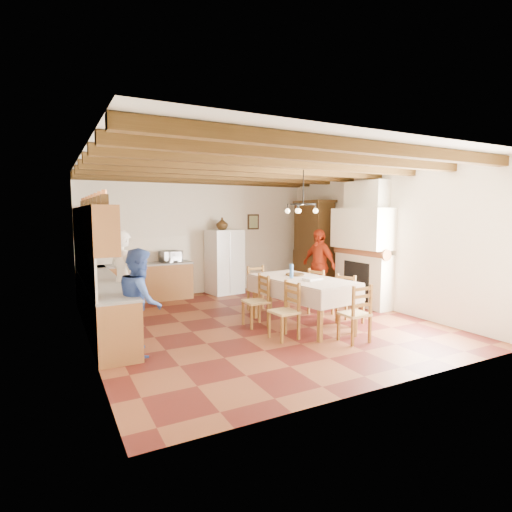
% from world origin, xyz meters
% --- Properties ---
extents(floor, '(6.00, 6.50, 0.02)m').
position_xyz_m(floor, '(0.00, 0.00, -0.01)').
color(floor, '#481611').
rests_on(floor, ground).
extents(ceiling, '(6.00, 6.50, 0.02)m').
position_xyz_m(ceiling, '(0.00, 0.00, 3.01)').
color(ceiling, silver).
rests_on(ceiling, ground).
extents(wall_back, '(6.00, 0.02, 3.00)m').
position_xyz_m(wall_back, '(0.00, 3.26, 1.50)').
color(wall_back, beige).
rests_on(wall_back, ground).
extents(wall_front, '(6.00, 0.02, 3.00)m').
position_xyz_m(wall_front, '(0.00, -3.26, 1.50)').
color(wall_front, beige).
rests_on(wall_front, ground).
extents(wall_left, '(0.02, 6.50, 3.00)m').
position_xyz_m(wall_left, '(-3.01, 0.00, 1.50)').
color(wall_left, beige).
rests_on(wall_left, ground).
extents(wall_right, '(0.02, 6.50, 3.00)m').
position_xyz_m(wall_right, '(3.01, 0.00, 1.50)').
color(wall_right, beige).
rests_on(wall_right, ground).
extents(ceiling_beams, '(6.00, 6.30, 0.16)m').
position_xyz_m(ceiling_beams, '(0.00, 0.00, 2.91)').
color(ceiling_beams, '#3B260E').
rests_on(ceiling_beams, ground).
extents(lower_cabinets_left, '(0.60, 4.30, 0.86)m').
position_xyz_m(lower_cabinets_left, '(-2.70, 1.05, 0.43)').
color(lower_cabinets_left, brown).
rests_on(lower_cabinets_left, ground).
extents(lower_cabinets_back, '(2.30, 0.60, 0.86)m').
position_xyz_m(lower_cabinets_back, '(-1.55, 2.95, 0.43)').
color(lower_cabinets_back, brown).
rests_on(lower_cabinets_back, ground).
extents(countertop_left, '(0.62, 4.30, 0.04)m').
position_xyz_m(countertop_left, '(-2.70, 1.05, 0.88)').
color(countertop_left, slate).
rests_on(countertop_left, lower_cabinets_left).
extents(countertop_back, '(2.34, 0.62, 0.04)m').
position_xyz_m(countertop_back, '(-1.55, 2.95, 0.88)').
color(countertop_back, slate).
rests_on(countertop_back, lower_cabinets_back).
extents(backsplash_left, '(0.03, 4.30, 0.60)m').
position_xyz_m(backsplash_left, '(-2.98, 1.05, 1.20)').
color(backsplash_left, white).
rests_on(backsplash_left, ground).
extents(backsplash_back, '(2.30, 0.03, 0.60)m').
position_xyz_m(backsplash_back, '(-1.55, 3.23, 1.20)').
color(backsplash_back, white).
rests_on(backsplash_back, ground).
extents(upper_cabinets, '(0.35, 4.20, 0.70)m').
position_xyz_m(upper_cabinets, '(-2.83, 1.05, 1.85)').
color(upper_cabinets, brown).
rests_on(upper_cabinets, ground).
extents(fireplace, '(0.56, 1.60, 2.80)m').
position_xyz_m(fireplace, '(2.72, 0.20, 1.40)').
color(fireplace, beige).
rests_on(fireplace, ground).
extents(wall_picture, '(0.34, 0.03, 0.42)m').
position_xyz_m(wall_picture, '(1.55, 3.23, 1.85)').
color(wall_picture, black).
rests_on(wall_picture, ground).
extents(refrigerator, '(0.91, 0.79, 1.66)m').
position_xyz_m(refrigerator, '(0.55, 2.93, 0.83)').
color(refrigerator, white).
rests_on(refrigerator, floor).
extents(hutch, '(0.68, 1.38, 2.42)m').
position_xyz_m(hutch, '(2.75, 2.06, 1.21)').
color(hutch, '#36230D').
rests_on(hutch, floor).
extents(dining_table, '(1.31, 2.16, 0.89)m').
position_xyz_m(dining_table, '(0.63, -0.54, 0.81)').
color(dining_table, beige).
rests_on(dining_table, floor).
extents(chandelier, '(0.47, 0.47, 0.03)m').
position_xyz_m(chandelier, '(0.63, -0.54, 2.25)').
color(chandelier, black).
rests_on(chandelier, ground).
extents(chair_left_near, '(0.44, 0.45, 0.96)m').
position_xyz_m(chair_left_near, '(-0.10, -1.08, 0.48)').
color(chair_left_near, brown).
rests_on(chair_left_near, floor).
extents(chair_left_far, '(0.41, 0.43, 0.96)m').
position_xyz_m(chair_left_far, '(-0.17, -0.19, 0.48)').
color(chair_left_far, brown).
rests_on(chair_left_far, floor).
extents(chair_right_near, '(0.52, 0.53, 0.96)m').
position_xyz_m(chair_right_near, '(1.50, -0.87, 0.48)').
color(chair_right_near, brown).
rests_on(chair_right_near, floor).
extents(chair_right_far, '(0.50, 0.51, 0.96)m').
position_xyz_m(chair_right_far, '(1.43, -0.05, 0.48)').
color(chair_right_far, brown).
rests_on(chair_right_far, floor).
extents(chair_end_near, '(0.42, 0.40, 0.96)m').
position_xyz_m(chair_end_near, '(0.84, -1.74, 0.48)').
color(chair_end_near, brown).
rests_on(chair_end_near, floor).
extents(chair_end_far, '(0.43, 0.41, 0.96)m').
position_xyz_m(chair_end_far, '(0.43, 0.77, 0.48)').
color(chair_end_far, brown).
rests_on(chair_end_far, floor).
extents(person_man, '(0.65, 0.77, 1.81)m').
position_xyz_m(person_man, '(-2.37, 0.63, 0.90)').
color(person_man, silver).
rests_on(person_man, floor).
extents(person_woman_blue, '(0.72, 0.86, 1.58)m').
position_xyz_m(person_woman_blue, '(-2.35, -0.68, 0.79)').
color(person_woman_blue, '#3451A0').
rests_on(person_woman_blue, floor).
extents(person_woman_red, '(0.56, 1.06, 1.72)m').
position_xyz_m(person_woman_red, '(2.20, 1.08, 0.86)').
color(person_woman_red, red).
rests_on(person_woman_red, floor).
extents(microwave, '(0.56, 0.43, 0.27)m').
position_xyz_m(microwave, '(-0.87, 2.95, 1.04)').
color(microwave, silver).
rests_on(microwave, countertop_back).
extents(fridge_vase, '(0.38, 0.38, 0.32)m').
position_xyz_m(fridge_vase, '(0.49, 2.93, 1.82)').
color(fridge_vase, '#36230D').
rests_on(fridge_vase, refrigerator).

